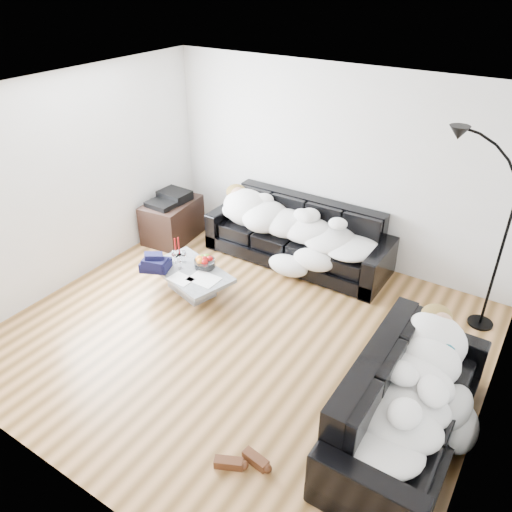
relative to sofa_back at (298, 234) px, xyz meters
The scene contains 24 objects.
ground 1.85m from the sofa_back, 81.06° to the right, with size 5.00×5.00×0.00m, color brown.
wall_back 1.04m from the sofa_back, 59.00° to the left, with size 5.00×0.02×2.60m, color silver.
wall_left 2.98m from the sofa_back, 141.22° to the right, with size 0.02×4.50×2.60m, color silver.
wall_right 3.42m from the sofa_back, 32.67° to the right, with size 0.02×4.50×2.60m, color silver.
ceiling 2.83m from the sofa_back, 81.06° to the right, with size 5.00×5.00×0.00m, color white.
sofa_back is the anchor object (origin of this frame).
sofa_right 3.10m from the sofa_back, 43.44° to the right, with size 2.07×0.89×0.84m, color black.
sleeper_back 0.22m from the sofa_back, 90.00° to the right, with size 2.16×0.75×0.43m, color white, non-canonical shape.
sleeper_right 3.11m from the sofa_back, 43.44° to the right, with size 1.77×0.75×0.43m, color white, non-canonical shape.
teal_cushion 2.67m from the sofa_back, 34.27° to the right, with size 0.36×0.30×0.20m, color #0F5D6A.
coffee_table 1.61m from the sofa_back, 118.16° to the right, with size 1.07×0.63×0.31m, color #939699.
fruit_bowl 1.39m from the sofa_back, 117.75° to the right, with size 0.27×0.27×0.16m, color white.
wine_glass_a 1.59m from the sofa_back, 126.00° to the right, with size 0.07×0.07×0.17m, color white.
wine_glass_b 1.71m from the sofa_back, 127.05° to the right, with size 0.08×0.08×0.18m, color white.
wine_glass_c 1.68m from the sofa_back, 121.73° to the right, with size 0.07×0.07×0.16m, color white.
candle_left 1.67m from the sofa_back, 132.25° to the right, with size 0.05×0.05×0.27m, color maroon.
candle_right 1.62m from the sofa_back, 133.21° to the right, with size 0.05×0.05×0.26m, color maroon.
newspaper_a 1.55m from the sofa_back, 108.33° to the right, with size 0.36×0.28×0.01m, color silver.
newspaper_b 1.77m from the sofa_back, 114.02° to the right, with size 0.30×0.21×0.01m, color silver.
navy_jacket 2.00m from the sofa_back, 125.16° to the right, with size 0.37×0.31×0.18m, color black, non-canonical shape.
shoes 3.41m from the sofa_back, 68.89° to the right, with size 0.41×0.30×0.09m, color #472311, non-canonical shape.
av_cabinet 1.95m from the sofa_back, 167.09° to the right, with size 0.60×0.87×0.60m, color black.
stereo 1.96m from the sofa_back, 167.09° to the right, with size 0.44×0.34×0.13m, color black.
floor_lamp 2.55m from the sofa_back, ahead, with size 0.71×0.29×1.96m, color black, non-canonical shape.
Camera 1 is at (2.51, -3.57, 3.66)m, focal length 35.00 mm.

